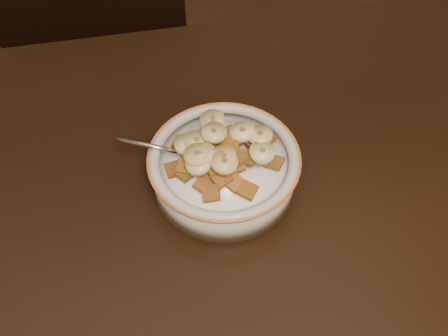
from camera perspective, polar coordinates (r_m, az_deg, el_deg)
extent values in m
cube|color=black|center=(0.61, -12.26, -13.12)|extent=(1.41, 0.91, 0.04)
cube|color=black|center=(1.13, -13.13, 5.08)|extent=(0.47, 0.47, 0.95)
cylinder|color=beige|center=(0.63, 0.00, -0.47)|extent=(0.18, 0.18, 0.04)
cylinder|color=white|center=(0.61, 0.00, 0.77)|extent=(0.15, 0.15, 0.00)
ellipsoid|color=silver|center=(0.61, -2.68, 1.28)|extent=(0.05, 0.04, 0.01)
cube|color=brown|center=(0.58, -1.48, -2.92)|extent=(0.02, 0.02, 0.01)
cube|color=#97511A|center=(0.59, -0.54, 0.73)|extent=(0.02, 0.02, 0.01)
cube|color=#9B5F2B|center=(0.58, -0.32, -1.19)|extent=(0.03, 0.03, 0.01)
cube|color=brown|center=(0.64, 4.95, 3.45)|extent=(0.03, 0.03, 0.01)
cube|color=olive|center=(0.58, 1.24, -1.67)|extent=(0.03, 0.03, 0.01)
cube|color=#90521C|center=(0.58, 2.73, -2.55)|extent=(0.03, 0.03, 0.01)
cube|color=#97501A|center=(0.61, 0.79, 2.93)|extent=(0.03, 0.03, 0.01)
cube|color=#8C5918|center=(0.61, -0.55, 2.98)|extent=(0.02, 0.02, 0.01)
cube|color=brown|center=(0.59, -1.12, 0.10)|extent=(0.03, 0.03, 0.01)
cube|color=brown|center=(0.59, -2.13, 1.07)|extent=(0.03, 0.03, 0.01)
cube|color=brown|center=(0.63, 1.49, 4.22)|extent=(0.02, 0.02, 0.01)
cube|color=#985019|center=(0.61, 3.90, 2.43)|extent=(0.02, 0.02, 0.01)
cube|color=brown|center=(0.60, 2.64, 1.14)|extent=(0.03, 0.03, 0.01)
cube|color=olive|center=(0.65, -1.70, 5.08)|extent=(0.03, 0.03, 0.01)
cube|color=brown|center=(0.59, 1.30, 0.33)|extent=(0.02, 0.02, 0.01)
cube|color=olive|center=(0.63, -4.03, 3.09)|extent=(0.03, 0.03, 0.01)
cube|color=brown|center=(0.58, -2.30, -1.97)|extent=(0.03, 0.03, 0.01)
cube|color=brown|center=(0.60, -4.47, -0.57)|extent=(0.03, 0.03, 0.01)
cube|color=brown|center=(0.60, 0.71, 2.39)|extent=(0.02, 0.02, 0.01)
cube|color=brown|center=(0.60, -5.72, -0.16)|extent=(0.02, 0.02, 0.01)
cube|color=olive|center=(0.61, -0.26, 3.36)|extent=(0.03, 0.03, 0.01)
cube|color=#924B1A|center=(0.62, 3.12, 3.33)|extent=(0.03, 0.03, 0.01)
cube|color=#976430|center=(0.63, -0.15, 3.94)|extent=(0.02, 0.02, 0.01)
cube|color=#9D662F|center=(0.61, 5.79, 0.68)|extent=(0.03, 0.03, 0.01)
cube|color=brown|center=(0.60, -4.41, 0.16)|extent=(0.03, 0.03, 0.01)
cube|color=brown|center=(0.59, 1.66, 1.14)|extent=(0.03, 0.03, 0.01)
cube|color=brown|center=(0.63, -4.92, 2.88)|extent=(0.03, 0.03, 0.01)
cube|color=brown|center=(0.61, 4.45, 1.37)|extent=(0.03, 0.03, 0.01)
cylinder|color=#F7D07D|center=(0.58, -0.07, 1.12)|extent=(0.04, 0.04, 0.01)
cylinder|color=#FBE47F|center=(0.58, 0.06, 0.57)|extent=(0.03, 0.03, 0.01)
cylinder|color=#F6D97A|center=(0.58, -3.12, 1.46)|extent=(0.04, 0.04, 0.01)
cylinder|color=#DED077|center=(0.61, -3.15, 3.02)|extent=(0.04, 0.04, 0.01)
cylinder|color=#DFCB83|center=(0.58, -2.43, 1.60)|extent=(0.04, 0.04, 0.01)
cylinder|color=#E6DC88|center=(0.59, 4.39, 1.75)|extent=(0.04, 0.04, 0.01)
cylinder|color=#FBF3A6|center=(0.62, 2.11, 4.11)|extent=(0.03, 0.03, 0.02)
cylinder|color=beige|center=(0.62, -1.20, 5.02)|extent=(0.04, 0.04, 0.02)
cylinder|color=#F9E38C|center=(0.61, 4.13, 3.69)|extent=(0.04, 0.04, 0.01)
cylinder|color=#FFF3AA|center=(0.61, -4.24, 2.69)|extent=(0.04, 0.04, 0.01)
cylinder|color=#F0E47D|center=(0.60, -1.17, 4.00)|extent=(0.04, 0.04, 0.01)
cylinder|color=#DFC277|center=(0.63, -1.34, 5.46)|extent=(0.03, 0.03, 0.01)
cylinder|color=beige|center=(0.58, -2.93, 0.46)|extent=(0.04, 0.04, 0.01)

